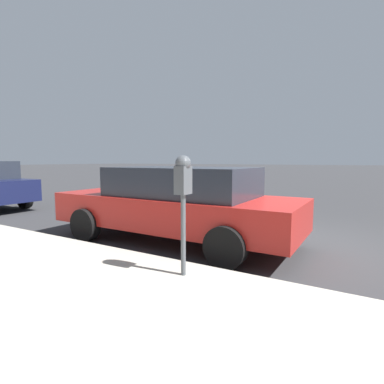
% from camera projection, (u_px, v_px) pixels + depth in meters
% --- Properties ---
extents(ground_plane, '(220.00, 220.00, 0.00)m').
position_uv_depth(ground_plane, '(288.00, 244.00, 5.66)').
color(ground_plane, '#333335').
extents(parking_meter, '(0.21, 0.19, 1.48)m').
position_uv_depth(parking_meter, '(183.00, 184.00, 3.60)').
color(parking_meter, '#4C5156').
rests_on(parking_meter, sidewalk).
extents(car_red, '(2.01, 4.84, 1.45)m').
position_uv_depth(car_red, '(176.00, 202.00, 5.77)').
color(car_red, '#B21E19').
rests_on(car_red, ground_plane).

